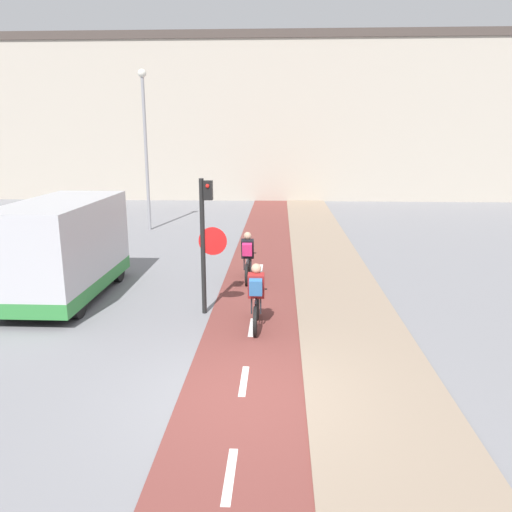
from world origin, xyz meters
TOP-DOWN VIEW (x-y plane):
  - ground_plane at (0.00, 0.00)m, footprint 120.00×120.00m
  - bike_lane at (0.00, 0.00)m, footprint 2.08×60.00m
  - sidewalk_strip at (2.24, 0.00)m, footprint 2.40×60.00m
  - building_row_background at (0.00, 27.49)m, footprint 60.00×5.20m
  - traffic_light_pole at (-1.12, 3.93)m, footprint 0.67×0.25m
  - street_lamp_far at (-5.32, 14.67)m, footprint 0.36×0.36m
  - cyclist_near at (0.09, 3.02)m, footprint 0.46×1.68m
  - cyclist_far at (-0.33, 6.68)m, footprint 0.46×1.65m
  - van at (-5.02, 4.96)m, footprint 1.99×4.65m

SIDE VIEW (x-z plane):
  - ground_plane at x=0.00m, z-range 0.00..0.00m
  - bike_lane at x=0.00m, z-range 0.00..0.02m
  - sidewalk_strip at x=2.24m, z-range 0.00..0.05m
  - cyclist_far at x=-0.33m, z-range -0.03..1.44m
  - cyclist_near at x=0.09m, z-range -0.03..1.46m
  - van at x=-5.02m, z-range -0.02..2.56m
  - traffic_light_pole at x=-1.12m, z-range 0.38..3.63m
  - street_lamp_far at x=-5.32m, z-range 0.76..7.69m
  - building_row_background at x=0.00m, z-range 0.01..10.42m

